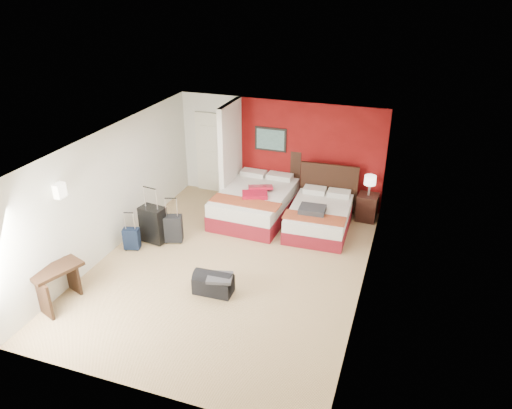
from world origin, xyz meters
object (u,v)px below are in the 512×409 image
at_px(red_suitcase_open, 258,191).
at_px(suitcase_black, 154,225).
at_px(bed_right, 319,218).
at_px(duffel_bag, 213,284).
at_px(nightstand, 367,207).
at_px(table_lamp, 370,186).
at_px(suitcase_navy, 132,240).
at_px(desk, 59,286).
at_px(bed_left, 255,204).
at_px(suitcase_charcoal, 173,230).

xyz_separation_m(red_suitcase_open, suitcase_black, (-1.72, -1.68, -0.31)).
relative_size(bed_right, duffel_bag, 2.64).
xyz_separation_m(red_suitcase_open, nightstand, (2.37, 0.79, -0.39)).
bearing_deg(table_lamp, duffel_bag, -120.67).
height_order(red_suitcase_open, suitcase_navy, red_suitcase_open).
xyz_separation_m(suitcase_navy, duffel_bag, (2.16, -0.82, -0.05)).
distance_m(suitcase_navy, desk, 1.96).
bearing_deg(desk, nightstand, 66.87).
height_order(bed_left, suitcase_navy, bed_left).
bearing_deg(duffel_bag, nightstand, 57.52).
xyz_separation_m(nightstand, table_lamp, (0.00, 0.00, 0.54)).
relative_size(suitcase_black, duffel_bag, 1.12).
xyz_separation_m(suitcase_black, duffel_bag, (1.88, -1.24, -0.21)).
bearing_deg(suitcase_charcoal, desk, -127.29).
height_order(suitcase_black, suitcase_charcoal, suitcase_black).
xyz_separation_m(red_suitcase_open, suitcase_navy, (-2.00, -2.10, -0.48)).
distance_m(table_lamp, duffel_bag, 4.37).
height_order(bed_left, table_lamp, table_lamp).
bearing_deg(desk, bed_right, 68.02).
bearing_deg(nightstand, suitcase_charcoal, -145.00).
bearing_deg(nightstand, red_suitcase_open, -158.73).
relative_size(red_suitcase_open, suitcase_black, 1.00).
bearing_deg(red_suitcase_open, table_lamp, -2.40).
height_order(suitcase_charcoal, desk, desk).
bearing_deg(suitcase_navy, nightstand, 18.00).
distance_m(red_suitcase_open, desk, 4.61).
bearing_deg(suitcase_black, suitcase_navy, -114.97).
height_order(bed_right, duffel_bag, bed_right).
relative_size(bed_right, suitcase_charcoal, 3.17).
bearing_deg(duffel_bag, suitcase_navy, 157.53).
relative_size(bed_left, red_suitcase_open, 2.82).
relative_size(red_suitcase_open, suitcase_charcoal, 1.34).
height_order(suitcase_charcoal, duffel_bag, suitcase_charcoal).
relative_size(suitcase_charcoal, desk, 0.67).
bearing_deg(bed_left, bed_right, -2.82).
bearing_deg(bed_right, red_suitcase_open, 176.81).
distance_m(suitcase_black, desk, 2.41).
bearing_deg(bed_right, duffel_bag, -115.50).
bearing_deg(suitcase_navy, suitcase_charcoal, 24.54).
bearing_deg(suitcase_navy, bed_right, 15.44).
xyz_separation_m(red_suitcase_open, desk, (-2.18, -4.05, -0.34)).
xyz_separation_m(bed_left, red_suitcase_open, (0.10, -0.10, 0.37)).
xyz_separation_m(suitcase_black, suitcase_navy, (-0.28, -0.42, -0.16)).
bearing_deg(duffel_bag, red_suitcase_open, 91.43).
bearing_deg(table_lamp, nightstand, 0.00).
height_order(bed_left, desk, desk).
xyz_separation_m(bed_right, duffel_bag, (-1.27, -2.88, -0.10)).
relative_size(red_suitcase_open, desk, 0.90).
distance_m(bed_left, duffel_bag, 3.03).
xyz_separation_m(nightstand, suitcase_black, (-4.09, -2.48, 0.08)).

